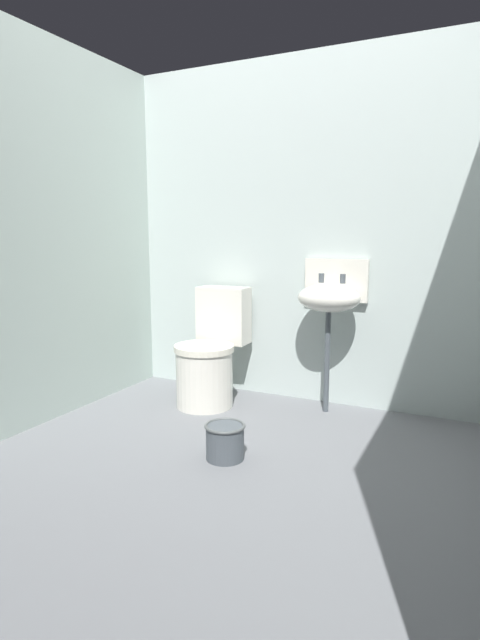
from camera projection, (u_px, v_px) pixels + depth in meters
ground_plane at (213, 475)px, 2.56m from camera, size 2.87×2.86×0.08m
wall_back at (302, 233)px, 3.50m from camera, size 2.87×0.10×2.31m
wall_left at (27, 233)px, 3.00m from camera, size 0.10×2.66×2.31m
toilet_near_wall at (210, 357)px, 3.49m from camera, size 0.41×0.60×0.78m
sink at (330, 297)px, 3.26m from camera, size 0.42×0.35×0.99m
bucket at (225, 441)px, 2.64m from camera, size 0.21×0.21×0.19m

